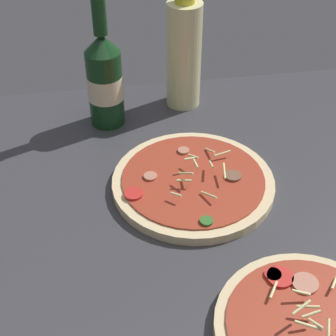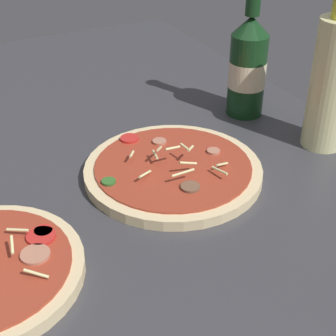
# 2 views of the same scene
# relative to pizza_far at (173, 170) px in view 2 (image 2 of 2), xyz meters

# --- Properties ---
(counter_slab) EXTENTS (1.60, 0.90, 0.03)m
(counter_slab) POSITION_rel_pizza_far_xyz_m (0.07, -0.10, -0.02)
(counter_slab) COLOR #38383D
(counter_slab) RESTS_ON ground
(pizza_far) EXTENTS (0.27, 0.27, 0.05)m
(pizza_far) POSITION_rel_pizza_far_xyz_m (0.00, 0.00, 0.00)
(pizza_far) COLOR beige
(pizza_far) RESTS_ON counter_slab
(beer_bottle) EXTENTS (0.07, 0.07, 0.26)m
(beer_bottle) POSITION_rel_pizza_far_xyz_m (-0.12, 0.22, 0.08)
(beer_bottle) COLOR #143819
(beer_bottle) RESTS_ON counter_slab
(oil_bottle) EXTENTS (0.07, 0.07, 0.24)m
(oil_bottle) POSITION_rel_pizza_far_xyz_m (0.03, 0.26, 0.10)
(oil_bottle) COLOR beige
(oil_bottle) RESTS_ON counter_slab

